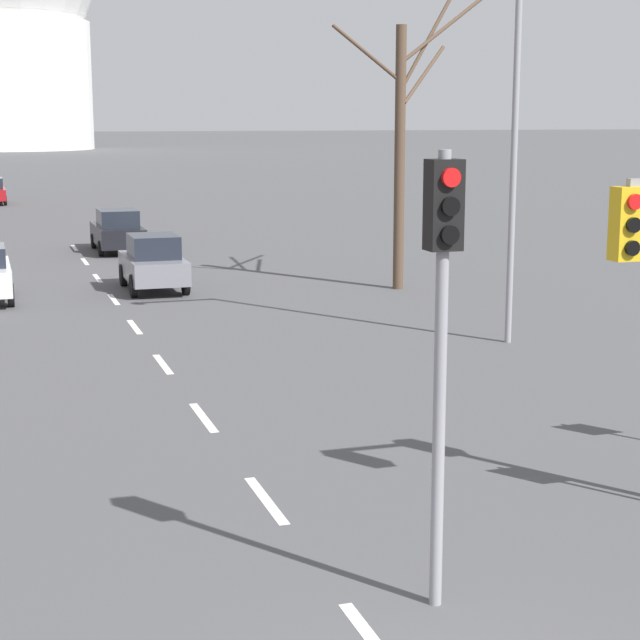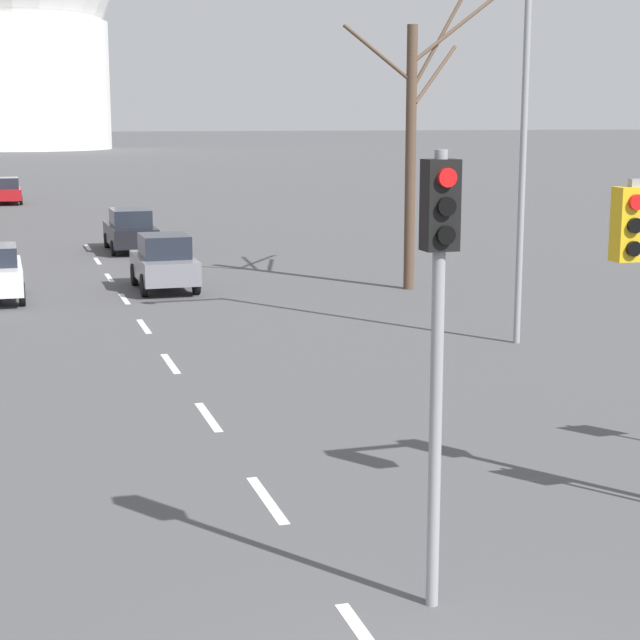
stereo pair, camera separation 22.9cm
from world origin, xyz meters
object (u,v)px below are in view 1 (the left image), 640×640
(traffic_signal_centre_tall, at_px, (442,295))
(sedan_far_left, at_px, (153,263))
(street_lamp_right, at_px, (499,101))
(sedan_near_left, at_px, (118,231))

(traffic_signal_centre_tall, distance_m, sedan_far_left, 23.30)
(sedan_far_left, bearing_deg, traffic_signal_centre_tall, -91.13)
(street_lamp_right, relative_size, sedan_near_left, 2.15)
(sedan_near_left, relative_size, sedan_far_left, 1.14)
(street_lamp_right, bearing_deg, sedan_far_left, 121.98)
(sedan_far_left, bearing_deg, street_lamp_right, -58.02)
(traffic_signal_centre_tall, relative_size, street_lamp_right, 0.53)
(street_lamp_right, height_order, sedan_far_left, street_lamp_right)
(street_lamp_right, xyz_separation_m, sedan_far_left, (-6.57, 10.53, -4.90))
(street_lamp_right, height_order, sedan_near_left, street_lamp_right)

